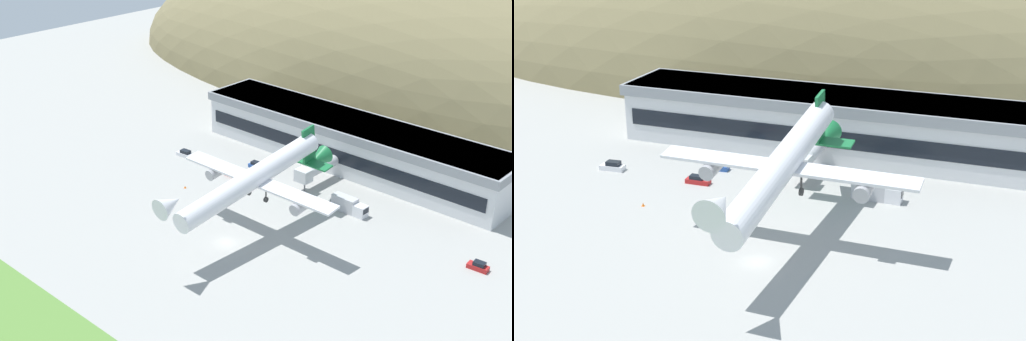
# 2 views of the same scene
# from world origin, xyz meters

# --- Properties ---
(ground_plane) EXTENTS (353.94, 353.94, 0.00)m
(ground_plane) POSITION_xyz_m (0.00, 0.00, 0.00)
(ground_plane) COLOR #9E9E99
(hill_backdrop) EXTENTS (220.02, 82.78, 77.92)m
(hill_backdrop) POSITION_xyz_m (-29.40, 105.58, 0.00)
(hill_backdrop) COLOR olive
(hill_backdrop) RESTS_ON ground_plane
(terminal_building) EXTENTS (81.48, 16.09, 11.41)m
(terminal_building) POSITION_xyz_m (-3.76, 46.61, 6.47)
(terminal_building) COLOR silver
(terminal_building) RESTS_ON ground_plane
(jetway_0) EXTENTS (3.38, 12.89, 5.43)m
(jetway_0) POSITION_xyz_m (-3.02, 31.92, 3.99)
(jetway_0) COLOR silver
(jetway_0) RESTS_ON ground_plane
(cargo_airplane) EXTENTS (37.37, 47.10, 10.80)m
(cargo_airplane) POSITION_xyz_m (1.47, 6.68, 12.01)
(cargo_airplane) COLOR silver
(service_car_0) EXTENTS (4.58, 2.22, 1.69)m
(service_car_0) POSITION_xyz_m (-37.17, 23.15, 0.70)
(service_car_0) COLOR silver
(service_car_0) RESTS_ON ground_plane
(service_car_1) EXTENTS (4.34, 1.74, 1.47)m
(service_car_1) POSITION_xyz_m (-19.95, 22.75, 0.61)
(service_car_1) COLOR #B21E1E
(service_car_1) RESTS_ON ground_plane
(service_car_2) EXTENTS (3.86, 1.96, 1.61)m
(service_car_2) POSITION_xyz_m (-19.38, 29.96, 0.67)
(service_car_2) COLOR #264C99
(service_car_2) RESTS_ON ground_plane
(service_car_3) EXTENTS (3.97, 2.02, 1.65)m
(service_car_3) POSITION_xyz_m (40.99, 24.42, 0.68)
(service_car_3) COLOR #B21E1E
(service_car_3) RESTS_ON ground_plane
(fuel_truck) EXTENTS (8.31, 2.41, 3.25)m
(fuel_truck) POSITION_xyz_m (10.26, 26.69, 1.53)
(fuel_truck) COLOR silver
(fuel_truck) RESTS_ON ground_plane
(traffic_cone_0) EXTENTS (0.52, 0.52, 0.58)m
(traffic_cone_0) POSITION_xyz_m (-23.88, 10.98, 0.28)
(traffic_cone_0) COLOR orange
(traffic_cone_0) RESTS_ON ground_plane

